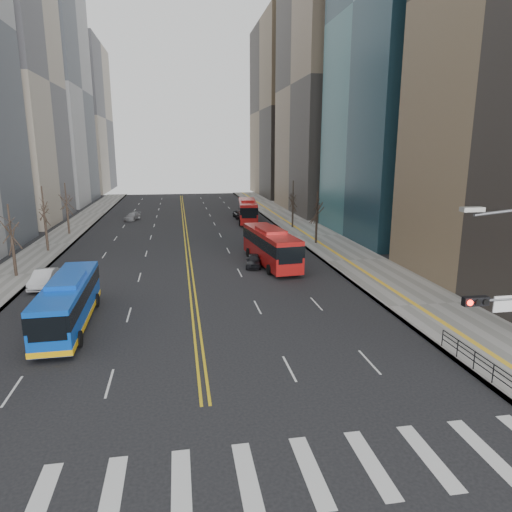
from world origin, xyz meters
The scene contains 15 objects.
ground centered at (0.00, 0.00, 0.00)m, with size 220.00×220.00×0.00m, color black.
sidewalk_right centered at (17.50, 45.00, 0.07)m, with size 7.00×130.00×0.15m, color gray.
sidewalk_left centered at (-16.50, 45.00, 0.07)m, with size 5.00×130.00×0.15m, color gray.
crosswalk centered at (0.00, 0.00, 0.01)m, with size 26.70×4.00×0.01m.
centerline centered at (0.00, 55.00, 0.01)m, with size 0.55×100.00×0.01m.
office_towers centered at (0.12, 68.51, 23.92)m, with size 83.00×134.00×58.00m.
pedestrian_railing centered at (14.30, 6.00, 0.82)m, with size 0.06×6.06×1.02m.
street_trees centered at (-7.18, 34.55, 4.87)m, with size 35.20×47.20×7.60m.
blue_bus centered at (-8.35, 16.49, 1.76)m, with size 2.88×11.53×3.36m.
red_bus_near centered at (8.30, 30.73, 2.09)m, with size 4.01×12.15×3.76m.
red_bus_far centered at (10.26, 59.18, 2.07)m, with size 4.03×12.03×3.73m.
car_white centered at (-12.50, 26.21, 0.75)m, with size 1.59×4.57×1.51m, color silver.
car_dark_mid centered at (6.43, 30.13, 0.64)m, with size 1.50×3.73×1.27m, color black.
car_silver centered at (-8.53, 64.24, 0.61)m, with size 1.70×4.19×1.22m, color gray.
car_dark_far centered at (9.72, 63.60, 0.66)m, with size 2.17×4.72×1.31m, color black.
Camera 1 is at (-0.91, -14.03, 11.58)m, focal length 32.00 mm.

